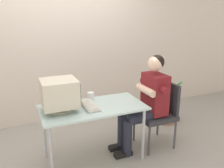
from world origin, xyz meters
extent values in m
plane|color=#9E998E|center=(0.00, 0.00, 0.00)|extent=(12.00, 12.00, 0.00)
cube|color=beige|center=(0.30, 1.40, 1.50)|extent=(8.00, 0.10, 3.00)
cylinder|color=#B7B7BC|center=(-0.56, -0.25, 0.34)|extent=(0.04, 0.04, 0.69)
cylinder|color=#B7B7BC|center=(0.56, -0.25, 0.34)|extent=(0.04, 0.04, 0.69)
cylinder|color=#B7B7BC|center=(-0.56, 0.25, 0.34)|extent=(0.04, 0.04, 0.69)
cylinder|color=#B7B7BC|center=(0.56, 0.25, 0.34)|extent=(0.04, 0.04, 0.69)
cube|color=silver|center=(0.00, 0.00, 0.70)|extent=(1.23, 0.63, 0.02)
cylinder|color=beige|center=(-0.38, 0.03, 0.72)|extent=(0.23, 0.23, 0.02)
cylinder|color=beige|center=(-0.38, 0.03, 0.75)|extent=(0.06, 0.06, 0.04)
cube|color=beige|center=(-0.38, 0.03, 0.92)|extent=(0.39, 0.37, 0.30)
cube|color=black|center=(-0.18, 0.03, 0.92)|extent=(0.01, 0.31, 0.25)
cube|color=silver|center=(-0.04, 0.02, 0.72)|extent=(0.15, 0.40, 0.02)
cube|color=beige|center=(-0.04, 0.02, 0.74)|extent=(0.13, 0.36, 0.01)
cylinder|color=#4C4C51|center=(0.67, -0.22, 0.21)|extent=(0.03, 0.03, 0.42)
cylinder|color=#4C4C51|center=(1.08, -0.22, 0.21)|extent=(0.03, 0.03, 0.42)
cylinder|color=#4C4C51|center=(0.67, 0.19, 0.21)|extent=(0.03, 0.03, 0.42)
cylinder|color=#4C4C51|center=(1.08, 0.19, 0.21)|extent=(0.03, 0.03, 0.42)
cube|color=#2D2D33|center=(0.87, -0.01, 0.45)|extent=(0.46, 0.46, 0.06)
cube|color=#2D2D33|center=(1.09, -0.01, 0.68)|extent=(0.04, 0.42, 0.41)
cube|color=maroon|center=(0.85, -0.01, 0.76)|extent=(0.22, 0.37, 0.53)
sphere|color=beige|center=(0.83, -0.01, 1.16)|extent=(0.19, 0.19, 0.19)
sphere|color=black|center=(0.86, -0.01, 1.18)|extent=(0.18, 0.18, 0.18)
cylinder|color=#262838|center=(0.64, -0.10, 0.50)|extent=(0.43, 0.14, 0.14)
cylinder|color=#262838|center=(0.64, 0.08, 0.50)|extent=(0.43, 0.14, 0.14)
cylinder|color=#262838|center=(0.42, -0.10, 0.25)|extent=(0.11, 0.11, 0.50)
cylinder|color=#262838|center=(0.42, 0.08, 0.25)|extent=(0.11, 0.11, 0.50)
cube|color=black|center=(0.36, -0.10, 0.03)|extent=(0.24, 0.09, 0.06)
cube|color=black|center=(0.36, 0.08, 0.03)|extent=(0.24, 0.09, 0.06)
cylinder|color=maroon|center=(0.83, -0.23, 0.88)|extent=(0.09, 0.14, 0.09)
cylinder|color=maroon|center=(0.83, 0.20, 0.88)|extent=(0.09, 0.14, 0.09)
cylinder|color=beige|center=(0.71, -0.01, 0.83)|extent=(0.09, 0.37, 0.09)
cylinder|color=#9E6647|center=(1.46, 0.54, 0.13)|extent=(0.34, 0.34, 0.26)
cylinder|color=brown|center=(1.46, 0.54, 0.39)|extent=(0.04, 0.04, 0.27)
cone|color=#2B7E3D|center=(1.61, 0.54, 0.60)|extent=(0.42, 0.08, 0.25)
cone|color=#2B7E3D|center=(1.53, 0.67, 0.62)|extent=(0.22, 0.37, 0.33)
cone|color=#2B7E3D|center=(1.37, 0.65, 0.62)|extent=(0.28, 0.34, 0.35)
cone|color=#2B7E3D|center=(1.33, 0.54, 0.63)|extent=(0.38, 0.09, 0.33)
cone|color=#2B7E3D|center=(1.40, 0.41, 0.61)|extent=(0.21, 0.39, 0.31)
cone|color=#2B7E3D|center=(1.51, 0.42, 0.63)|extent=(0.19, 0.37, 0.35)
cylinder|color=white|center=(0.05, 0.22, 0.76)|extent=(0.08, 0.08, 0.10)
torus|color=white|center=(0.05, 0.27, 0.76)|extent=(0.07, 0.01, 0.07)
camera|label=1|loc=(-0.81, -2.45, 1.76)|focal=37.31mm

